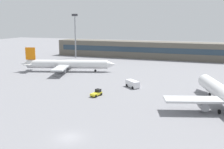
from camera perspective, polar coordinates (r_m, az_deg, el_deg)
ground_plane at (r=82.17m, az=4.13°, el=-2.34°), size 400.00×400.00×0.00m
terminal_building at (r=143.53m, az=11.02°, el=5.24°), size 120.51×12.13×9.00m
airplane_mid at (r=105.63m, az=-9.63°, el=2.24°), size 37.84×26.94×9.57m
baggage_tug_yellow at (r=70.20m, az=-3.36°, el=-4.07°), size 2.51×3.86×1.75m
service_van_white at (r=79.27m, az=4.53°, el=-2.03°), size 5.16×5.02×2.08m
floodlight_tower_west at (r=144.31m, az=-8.07°, el=9.09°), size 3.20×0.80×23.73m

